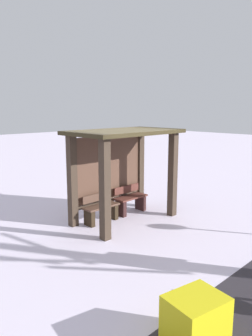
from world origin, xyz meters
The scene contains 5 objects.
ground_plane centered at (0.00, 0.00, 0.00)m, with size 60.00×60.00×0.00m, color white.
bus_shelter centered at (0.00, 0.18, 1.68)m, with size 2.88×1.68×2.38m.
bench_left_inside centered at (-0.54, 0.34, 0.33)m, with size 0.99×0.37×0.73m.
bench_center_inside centered at (0.54, 0.34, 0.34)m, with size 0.99×0.39×0.76m.
grit_bin centered at (-2.62, -3.92, 0.33)m, with size 0.70×0.56×0.67m, color yellow.
Camera 1 is at (-5.72, -5.86, 2.91)m, focal length 34.66 mm.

